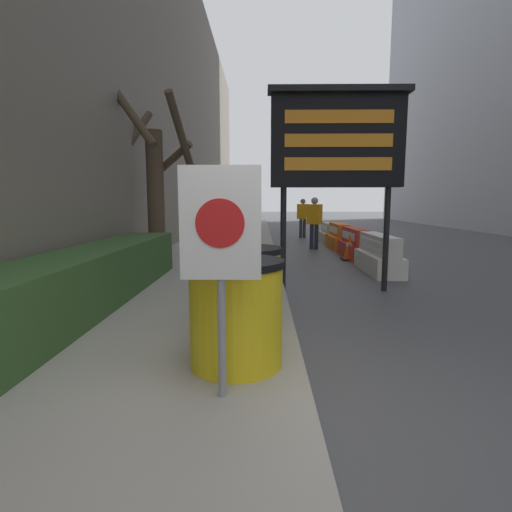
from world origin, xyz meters
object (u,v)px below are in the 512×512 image
object	(u,v)px
barrel_drum_foreground	(236,313)
barrel_drum_middle	(244,289)
jersey_barrier_orange_near	(339,237)
pedestrian_passerby	(303,215)
warning_sign	(221,241)
jersey_barrier_white	(378,256)
traffic_cone_near	(350,247)
traffic_light_near_curb	(282,170)
jersey_barrier_cream	(328,234)
jersey_barrier_red_striped	(354,245)
pedestrian_worker	(314,219)
message_board	(337,141)

from	to	relation	value
barrel_drum_foreground	barrel_drum_middle	size ratio (longest dim) A/B	1.00
jersey_barrier_orange_near	pedestrian_passerby	xyz separation A→B (m)	(-0.83, 4.00, 0.63)
warning_sign	pedestrian_passerby	bearing A→B (deg)	81.98
jersey_barrier_white	traffic_cone_near	xyz separation A→B (m)	(-0.24, 1.86, -0.01)
jersey_barrier_white	traffic_light_near_curb	bearing A→B (deg)	99.51
jersey_barrier_white	jersey_barrier_cream	world-z (taller)	jersey_barrier_white
jersey_barrier_red_striped	jersey_barrier_cream	bearing A→B (deg)	90.00
traffic_cone_near	traffic_light_near_curb	distance (m)	8.70
warning_sign	jersey_barrier_cream	size ratio (longest dim) A/B	1.01
traffic_cone_near	barrel_drum_foreground	bearing A→B (deg)	-109.48
jersey_barrier_white	traffic_cone_near	bearing A→B (deg)	97.32
warning_sign	traffic_light_near_curb	bearing A→B (deg)	85.65
warning_sign	jersey_barrier_red_striped	world-z (taller)	warning_sign
jersey_barrier_white	traffic_light_near_curb	world-z (taller)	traffic_light_near_curb
jersey_barrier_cream	pedestrian_worker	xyz separation A→B (m)	(-0.87, -2.36, 0.68)
barrel_drum_foreground	traffic_cone_near	size ratio (longest dim) A/B	1.29
jersey_barrier_cream	traffic_cone_near	size ratio (longest dim) A/B	2.29
jersey_barrier_red_striped	pedestrian_worker	world-z (taller)	pedestrian_worker
jersey_barrier_red_striped	barrel_drum_middle	bearing A→B (deg)	-112.15
warning_sign	pedestrian_worker	distance (m)	10.70
jersey_barrier_white	jersey_barrier_orange_near	size ratio (longest dim) A/B	1.10
traffic_cone_near	pedestrian_passerby	size ratio (longest dim) A/B	0.43
traffic_cone_near	jersey_barrier_white	bearing A→B (deg)	-82.68
message_board	pedestrian_worker	distance (m)	6.53
message_board	jersey_barrier_orange_near	size ratio (longest dim) A/B	1.88
pedestrian_passerby	message_board	bearing A→B (deg)	-61.99
barrel_drum_middle	jersey_barrier_cream	size ratio (longest dim) A/B	0.56
jersey_barrier_white	warning_sign	bearing A→B (deg)	-115.50
barrel_drum_middle	warning_sign	distance (m)	1.69
jersey_barrier_red_striped	pedestrian_passerby	xyz separation A→B (m)	(-0.83, 6.28, 0.63)
message_board	jersey_barrier_orange_near	bearing A→B (deg)	78.47
jersey_barrier_orange_near	pedestrian_passerby	world-z (taller)	pedestrian_passerby
jersey_barrier_red_striped	jersey_barrier_cream	size ratio (longest dim) A/B	1.14
barrel_drum_middle	message_board	size ratio (longest dim) A/B	0.27
barrel_drum_middle	jersey_barrier_orange_near	size ratio (longest dim) A/B	0.51
jersey_barrier_red_striped	pedestrian_passerby	size ratio (longest dim) A/B	1.13
jersey_barrier_red_striped	jersey_barrier_orange_near	distance (m)	2.28
barrel_drum_foreground	jersey_barrier_red_striped	distance (m)	8.35
message_board	jersey_barrier_cream	size ratio (longest dim) A/B	2.06
barrel_drum_foreground	pedestrian_worker	world-z (taller)	pedestrian_worker
barrel_drum_foreground	pedestrian_worker	size ratio (longest dim) A/B	0.55
jersey_barrier_cream	pedestrian_passerby	xyz separation A→B (m)	(-0.83, 1.87, 0.67)
warning_sign	pedestrian_worker	xyz separation A→B (m)	(2.03, 10.50, -0.29)
barrel_drum_foreground	message_board	size ratio (longest dim) A/B	0.27
warning_sign	pedestrian_passerby	world-z (taller)	warning_sign
jersey_barrier_white	jersey_barrier_red_striped	distance (m)	2.36
barrel_drum_middle	jersey_barrier_red_striped	world-z (taller)	barrel_drum_middle
warning_sign	traffic_cone_near	world-z (taller)	warning_sign
jersey_barrier_cream	traffic_light_near_curb	distance (m)	4.55
barrel_drum_middle	traffic_light_near_curb	size ratio (longest dim) A/B	0.22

